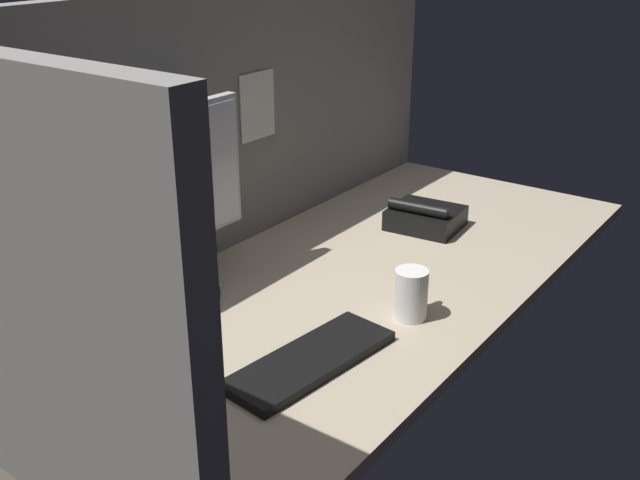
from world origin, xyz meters
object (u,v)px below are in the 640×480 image
Objects in this scene: mouse at (174,430)px; mug_ceramic_white at (411,294)px; monitor at (171,198)px; keyboard at (311,360)px; desk_phone at (425,217)px.

mug_ceramic_white reaches higher than mouse.
keyboard is (-4.86, -41.40, -23.27)cm from monitor.
mug_ceramic_white reaches higher than keyboard.
mug_ceramic_white is at bearing -4.90° from mouse.
mouse is at bearing -173.91° from desk_phone.
keyboard is at bearing 167.46° from mug_ceramic_white.
mug_ceramic_white is (28.08, -6.25, 4.70)cm from keyboard.
monitor reaches higher than mouse.
monitor is at bearing 160.51° from desk_phone.
monitor is at bearing 115.99° from mug_ceramic_white.
monitor is 77.93cm from desk_phone.
mug_ceramic_white is 0.55× the size of desk_phone.
desk_phone is (75.59, 16.37, 2.19)cm from keyboard.
keyboard is 3.26× the size of mug_ceramic_white.
mouse is at bearing -134.97° from monitor.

